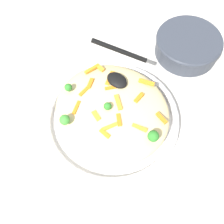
{
  "coord_description": "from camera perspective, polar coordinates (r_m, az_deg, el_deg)",
  "views": [
    {
      "loc": [
        -0.22,
        0.24,
        0.66
      ],
      "look_at": [
        0.0,
        0.0,
        0.06
      ],
      "focal_mm": 44.77,
      "sensor_mm": 36.0,
      "label": 1
    }
  ],
  "objects": [
    {
      "name": "carrot_piece_7",
      "position": [
        0.68,
        -5.58,
        4.35
      ],
      "size": [
        0.01,
        0.04,
        0.01
      ],
      "primitive_type": "cube",
      "rotation": [
        0.0,
        0.0,
        1.64
      ],
      "color": "orange",
      "rests_on": "pasta_mound"
    },
    {
      "name": "carrot_piece_11",
      "position": [
        0.65,
        10.08,
        -1.22
      ],
      "size": [
        0.03,
        0.01,
        0.01
      ],
      "primitive_type": "cube",
      "rotation": [
        0.0,
        0.0,
        6.1
      ],
      "color": "orange",
      "rests_on": "pasta_mound"
    },
    {
      "name": "carrot_piece_6",
      "position": [
        0.72,
        -2.45,
        9.02
      ],
      "size": [
        0.03,
        0.01,
        0.01
      ],
      "primitive_type": "cube",
      "rotation": [
        0.0,
        0.0,
        6.22
      ],
      "color": "orange",
      "rests_on": "pasta_mound"
    },
    {
      "name": "broccoli_floret_2",
      "position": [
        0.64,
        -0.91,
        1.18
      ],
      "size": [
        0.02,
        0.02,
        0.02
      ],
      "color": "#296820",
      "rests_on": "pasta_mound"
    },
    {
      "name": "pasta_mound",
      "position": [
        0.68,
        -0.0,
        0.25
      ],
      "size": [
        0.29,
        0.27,
        0.06
      ],
      "primitive_type": "ellipsoid",
      "color": "#DBC689",
      "rests_on": "serving_bowl"
    },
    {
      "name": "ground_plane",
      "position": [
        0.74,
        -0.0,
        -2.1
      ],
      "size": [
        2.4,
        2.4,
        0.0
      ],
      "primitive_type": "plane",
      "color": "beige"
    },
    {
      "name": "serving_spoon",
      "position": [
        0.69,
        1.23,
        8.59
      ],
      "size": [
        0.13,
        0.12,
        0.07
      ],
      "color": "black",
      "rests_on": "pasta_mound"
    },
    {
      "name": "carrot_piece_1",
      "position": [
        0.7,
        7.07,
        6.04
      ],
      "size": [
        0.04,
        0.02,
        0.01
      ],
      "primitive_type": "cube",
      "rotation": [
        0.0,
        0.0,
        3.56
      ],
      "color": "orange",
      "rests_on": "pasta_mound"
    },
    {
      "name": "broccoli_floret_3",
      "position": [
        0.68,
        -8.92,
        4.97
      ],
      "size": [
        0.02,
        0.02,
        0.02
      ],
      "color": "#296820",
      "rests_on": "pasta_mound"
    },
    {
      "name": "broccoli_floret_0",
      "position": [
        0.62,
        8.35,
        -4.99
      ],
      "size": [
        0.03,
        0.03,
        0.03
      ],
      "color": "#296820",
      "rests_on": "pasta_mound"
    },
    {
      "name": "carrot_piece_9",
      "position": [
        0.63,
        -1.49,
        -4.42
      ],
      "size": [
        0.03,
        0.01,
        0.01
      ],
      "primitive_type": "cube",
      "rotation": [
        0.0,
        0.0,
        0.03
      ],
      "color": "orange",
      "rests_on": "pasta_mound"
    },
    {
      "name": "carrot_piece_8",
      "position": [
        0.64,
        1.42,
        -1.62
      ],
      "size": [
        0.03,
        0.03,
        0.01
      ],
      "primitive_type": "cube",
      "rotation": [
        0.0,
        0.0,
        5.59
      ],
      "color": "orange",
      "rests_on": "pasta_mound"
    },
    {
      "name": "carrot_piece_0",
      "position": [
        0.63,
        -0.41,
        -3.01
      ],
      "size": [
        0.02,
        0.04,
        0.01
      ],
      "primitive_type": "cube",
      "rotation": [
        0.0,
        0.0,
        1.18
      ],
      "color": "orange",
      "rests_on": "pasta_mound"
    },
    {
      "name": "carrot_piece_14",
      "position": [
        0.68,
        0.1,
        5.03
      ],
      "size": [
        0.03,
        0.03,
        0.01
      ],
      "primitive_type": "cube",
      "rotation": [
        0.0,
        0.0,
        4.11
      ],
      "color": "orange",
      "rests_on": "pasta_mound"
    },
    {
      "name": "broccoli_floret_1",
      "position": [
        0.64,
        -9.63,
        -1.61
      ],
      "size": [
        0.02,
        0.02,
        0.03
      ],
      "color": "#377928",
      "rests_on": "pasta_mound"
    },
    {
      "name": "serving_bowl",
      "position": [
        0.72,
        -0.0,
        -1.38
      ],
      "size": [
        0.34,
        0.34,
        0.04
      ],
      "color": "silver",
      "rests_on": "ground_plane"
    },
    {
      "name": "carrot_piece_10",
      "position": [
        0.64,
        -3.25,
        -0.78
      ],
      "size": [
        0.03,
        0.02,
        0.01
      ],
      "primitive_type": "cube",
      "rotation": [
        0.0,
        0.0,
        2.88
      ],
      "color": "orange",
      "rests_on": "pasta_mound"
    },
    {
      "name": "carrot_piece_15",
      "position": [
        0.67,
        5.51,
        2.89
      ],
      "size": [
        0.01,
        0.03,
        0.01
      ],
      "primitive_type": "cube",
      "rotation": [
        0.0,
        0.0,
        4.79
      ],
      "color": "orange",
      "rests_on": "pasta_mound"
    },
    {
      "name": "companion_bowl",
      "position": [
        0.87,
        15.34,
        13.11
      ],
      "size": [
        0.19,
        0.19,
        0.06
      ],
      "color": "#333842",
      "rests_on": "ground_plane"
    },
    {
      "name": "carrot_piece_5",
      "position": [
        0.7,
        -0.45,
        6.85
      ],
      "size": [
        0.03,
        0.04,
        0.01
      ],
      "primitive_type": "cube",
      "rotation": [
        0.0,
        0.0,
        1.98
      ],
      "color": "orange",
      "rests_on": "pasta_mound"
    },
    {
      "name": "carrot_piece_2",
      "position": [
        0.66,
        -7.27,
        0.92
      ],
      "size": [
        0.02,
        0.04,
        0.01
      ],
      "primitive_type": "cube",
      "rotation": [
        0.0,
        0.0,
        5.14
      ],
      "color": "orange",
      "rests_on": "pasta_mound"
    },
    {
      "name": "carrot_piece_12",
      "position": [
        0.72,
        -4.09,
        8.79
      ],
      "size": [
        0.01,
        0.04,
        0.01
      ],
      "primitive_type": "cube",
      "rotation": [
        0.0,
        0.0,
        4.55
      ],
      "color": "orange",
      "rests_on": "pasta_mound"
    },
    {
      "name": "carrot_piece_3",
      "position": [
        0.66,
        1.27,
        1.99
      ],
      "size": [
        0.04,
        0.03,
        0.01
      ],
      "primitive_type": "cube",
      "rotation": [
        0.0,
        0.0,
        2.58
      ],
      "color": "orange",
      "rests_on": "pasta_mound"
    },
    {
      "name": "carrot_piece_13",
      "position": [
        0.69,
        -4.45,
        5.81
      ],
      "size": [
        0.02,
        0.03,
        0.01
      ],
      "primitive_type": "cube",
      "rotation": [
        0.0,
        0.0,
        2.04
      ],
      "color": "orange",
      "rests_on": "pasta_mound"
    },
    {
      "name": "carrot_piece_4",
      "position": [
        0.63,
        5.63,
        -3.24
      ],
      "size": [
        0.04,
        0.02,
        0.01
      ],
      "primitive_type": "cube",
      "rotation": [
        0.0,
        0.0,
        0.34
      ],
      "color": "orange",
      "rests_on": "pasta_mound"
    }
  ]
}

